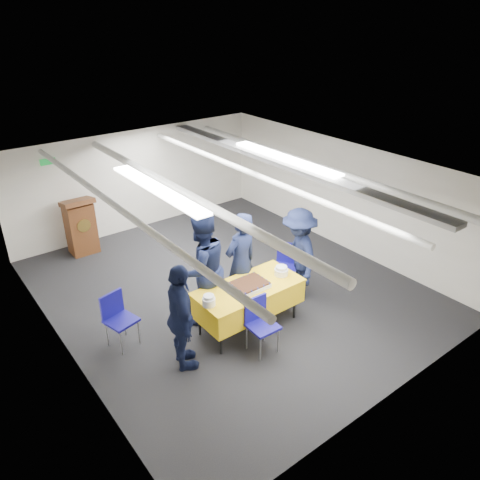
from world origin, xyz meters
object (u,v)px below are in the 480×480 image
at_px(sailor_c, 181,318).
at_px(podium, 81,226).
at_px(chair_right, 286,262).
at_px(sailor_d, 298,254).
at_px(sheet_cake, 250,285).
at_px(sailor_a, 241,263).
at_px(serving_table, 248,297).
at_px(chair_left, 117,314).
at_px(sailor_b, 202,269).
at_px(chair_near, 259,319).

bearing_deg(sailor_c, podium, 17.58).
bearing_deg(chair_right, sailor_d, -98.27).
bearing_deg(sheet_cake, sailor_a, 66.31).
xyz_separation_m(serving_table, chair_right, (1.30, 0.53, -0.03)).
distance_m(chair_right, sailor_c, 2.73).
bearing_deg(sheet_cake, chair_right, 23.12).
xyz_separation_m(sheet_cake, sailor_c, (-1.32, -0.12, 0.02)).
height_order(sheet_cake, chair_left, chair_left).
height_order(serving_table, sailor_c, sailor_c).
distance_m(sheet_cake, sailor_b, 0.81).
bearing_deg(sheet_cake, chair_left, 153.30).
xyz_separation_m(sheet_cake, chair_near, (-0.20, -0.49, -0.29)).
xyz_separation_m(serving_table, sheet_cake, (-0.01, -0.04, 0.26)).
relative_size(chair_near, sailor_b, 0.45).
height_order(chair_near, chair_left, same).
relative_size(chair_right, sailor_c, 0.52).
xyz_separation_m(chair_near, sailor_c, (-1.12, 0.37, 0.30)).
height_order(sheet_cake, sailor_d, sailor_d).
distance_m(serving_table, podium, 4.34).
bearing_deg(sailor_d, sailor_a, -83.73).
xyz_separation_m(sheet_cake, chair_left, (-1.84, 0.92, -0.29)).
bearing_deg(chair_left, sailor_d, -12.72).
relative_size(chair_left, sailor_b, 0.45).
relative_size(sailor_a, sailor_d, 1.06).
relative_size(serving_table, sailor_c, 1.05).
bearing_deg(sailor_b, chair_left, -13.66).
height_order(podium, sailor_b, sailor_b).
xyz_separation_m(podium, sailor_c, (-0.15, -4.33, 0.22)).
bearing_deg(chair_near, sheet_cake, 67.91).
bearing_deg(sheet_cake, podium, 105.49).
xyz_separation_m(sailor_a, sailor_b, (-0.70, 0.12, 0.07)).
bearing_deg(sheet_cake, sailor_d, 10.06).
relative_size(sheet_cake, chair_right, 0.64).
relative_size(podium, sailor_c, 0.75).
bearing_deg(serving_table, chair_near, -111.55).
height_order(chair_left, sailor_c, sailor_c).
relative_size(chair_left, sailor_a, 0.48).
bearing_deg(chair_near, sailor_c, 161.79).
relative_size(chair_near, chair_left, 1.00).
distance_m(chair_near, sailor_a, 1.16).
bearing_deg(sheet_cake, serving_table, 76.48).
height_order(podium, chair_right, podium).
relative_size(chair_left, sailor_c, 0.52).
bearing_deg(sailor_a, sailor_c, 17.59).
distance_m(sailor_b, sailor_d, 1.79).
bearing_deg(serving_table, sailor_b, 128.02).
height_order(chair_near, chair_right, same).
xyz_separation_m(serving_table, sailor_d, (1.26, 0.19, 0.29)).
xyz_separation_m(chair_right, sailor_d, (-0.05, -0.34, 0.32)).
bearing_deg(sheet_cake, sailor_b, 125.99).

